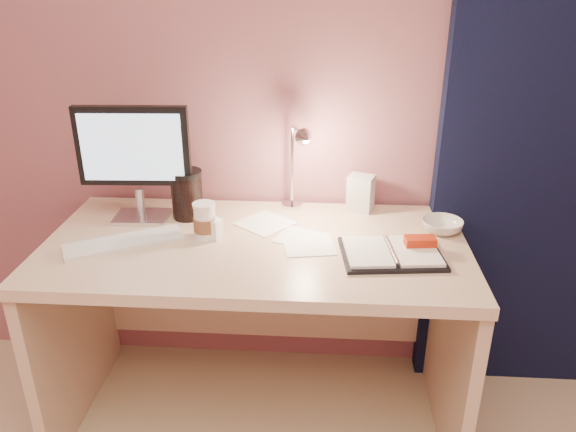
# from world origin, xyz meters

# --- Properties ---
(room) EXTENTS (3.50, 3.50, 3.50)m
(room) POSITION_xyz_m (0.95, 1.69, 1.14)
(room) COLOR #C6B28E
(room) RESTS_ON ground
(desk) EXTENTS (1.40, 0.70, 0.73)m
(desk) POSITION_xyz_m (0.00, 1.45, 0.50)
(desk) COLOR #CDAC91
(desk) RESTS_ON ground
(monitor) EXTENTS (0.39, 0.15, 0.41)m
(monitor) POSITION_xyz_m (-0.43, 1.54, 0.98)
(monitor) COLOR silver
(monitor) RESTS_ON desk
(keyboard) EXTENTS (0.39, 0.28, 0.02)m
(keyboard) POSITION_xyz_m (-0.43, 1.33, 0.74)
(keyboard) COLOR silver
(keyboard) RESTS_ON desk
(planner) EXTENTS (0.33, 0.26, 0.05)m
(planner) POSITION_xyz_m (0.45, 1.32, 0.74)
(planner) COLOR black
(planner) RESTS_ON desk
(paper_a) EXTENTS (0.19, 0.19, 0.00)m
(paper_a) POSITION_xyz_m (0.18, 1.37, 0.73)
(paper_a) COLOR white
(paper_a) RESTS_ON desk
(paper_b) EXTENTS (0.18, 0.18, 0.00)m
(paper_b) POSITION_xyz_m (0.14, 1.42, 0.73)
(paper_b) COLOR white
(paper_b) RESTS_ON desk
(paper_c) EXTENTS (0.24, 0.24, 0.00)m
(paper_c) POSITION_xyz_m (0.02, 1.53, 0.73)
(paper_c) COLOR white
(paper_c) RESTS_ON desk
(coffee_cup) EXTENTS (0.08, 0.08, 0.12)m
(coffee_cup) POSITION_xyz_m (-0.17, 1.41, 0.79)
(coffee_cup) COLOR white
(coffee_cup) RESTS_ON desk
(bowl) EXTENTS (0.15, 0.15, 0.04)m
(bowl) POSITION_xyz_m (0.63, 1.50, 0.75)
(bowl) COLOR silver
(bowl) RESTS_ON desk
(lotion_bottle) EXTENTS (0.06, 0.06, 0.10)m
(lotion_bottle) POSITION_xyz_m (-0.14, 1.40, 0.78)
(lotion_bottle) COLOR white
(lotion_bottle) RESTS_ON desk
(dark_jar) EXTENTS (0.11, 0.11, 0.16)m
(dark_jar) POSITION_xyz_m (-0.27, 1.57, 0.81)
(dark_jar) COLOR black
(dark_jar) RESTS_ON desk
(product_box) EXTENTS (0.11, 0.10, 0.14)m
(product_box) POSITION_xyz_m (0.36, 1.67, 0.80)
(product_box) COLOR silver
(product_box) RESTS_ON desk
(desk_lamp) EXTENTS (0.13, 0.20, 0.33)m
(desk_lamp) POSITION_xyz_m (0.07, 1.61, 0.94)
(desk_lamp) COLOR silver
(desk_lamp) RESTS_ON desk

